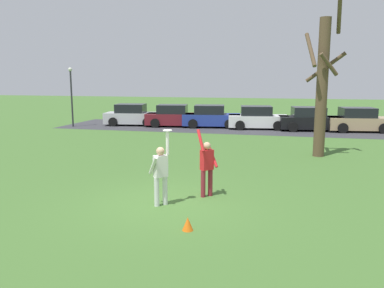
% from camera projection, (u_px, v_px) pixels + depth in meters
% --- Properties ---
extents(ground_plane, '(120.00, 120.00, 0.00)m').
position_uv_depth(ground_plane, '(166.00, 203.00, 11.04)').
color(ground_plane, '#426B2D').
extents(person_catcher, '(0.55, 0.56, 2.08)m').
position_uv_depth(person_catcher, '(161.00, 171.00, 10.69)').
color(person_catcher, silver).
rests_on(person_catcher, ground_plane).
extents(person_defender, '(0.65, 0.66, 2.05)m').
position_uv_depth(person_defender, '(207.00, 164.00, 11.52)').
color(person_defender, maroon).
rests_on(person_defender, ground_plane).
extents(frisbee_disc, '(0.25, 0.25, 0.02)m').
position_uv_depth(frisbee_disc, '(167.00, 130.00, 10.62)').
color(frisbee_disc, white).
rests_on(frisbee_disc, person_catcher).
extents(parked_car_silver, '(4.32, 2.48, 1.59)m').
position_uv_depth(parked_car_silver, '(132.00, 115.00, 29.27)').
color(parked_car_silver, '#BCBCC1').
rests_on(parked_car_silver, ground_plane).
extents(parked_car_maroon, '(4.32, 2.48, 1.59)m').
position_uv_depth(parked_car_maroon, '(174.00, 116.00, 28.52)').
color(parked_car_maroon, maroon).
rests_on(parked_car_maroon, ground_plane).
extents(parked_car_blue, '(4.32, 2.48, 1.59)m').
position_uv_depth(parked_car_blue, '(211.00, 117.00, 28.07)').
color(parked_car_blue, '#233893').
rests_on(parked_car_blue, ground_plane).
extents(parked_car_white, '(4.32, 2.48, 1.59)m').
position_uv_depth(parked_car_white, '(258.00, 118.00, 27.15)').
color(parked_car_white, white).
rests_on(parked_car_white, ground_plane).
extents(parked_car_black, '(4.32, 2.48, 1.59)m').
position_uv_depth(parked_car_black, '(310.00, 120.00, 26.27)').
color(parked_car_black, black).
rests_on(parked_car_black, ground_plane).
extents(parked_car_tan, '(4.32, 2.48, 1.59)m').
position_uv_depth(parked_car_tan, '(359.00, 121.00, 25.74)').
color(parked_car_tan, tan).
rests_on(parked_car_tan, ground_plane).
extents(parking_strip, '(25.56, 6.40, 0.01)m').
position_uv_depth(parking_strip, '(238.00, 128.00, 27.60)').
color(parking_strip, '#38383D').
rests_on(parking_strip, ground_plane).
extents(bare_tree_tall, '(1.89, 1.91, 6.96)m').
position_uv_depth(bare_tree_tall, '(322.00, 84.00, 17.18)').
color(bare_tree_tall, brown).
rests_on(bare_tree_tall, ground_plane).
extents(lamppost_by_lot, '(0.28, 0.28, 4.26)m').
position_uv_depth(lamppost_by_lot, '(71.00, 91.00, 28.04)').
color(lamppost_by_lot, '#2D2D33').
rests_on(lamppost_by_lot, ground_plane).
extents(field_cone_orange, '(0.26, 0.26, 0.32)m').
position_uv_depth(field_cone_orange, '(188.00, 224.00, 9.03)').
color(field_cone_orange, orange).
rests_on(field_cone_orange, ground_plane).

